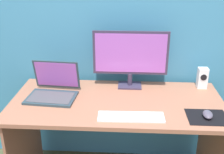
# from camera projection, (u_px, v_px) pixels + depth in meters

# --- Properties ---
(wall_back) EXTENTS (6.00, 0.04, 2.50)m
(wall_back) POSITION_uv_depth(u_px,v_px,m) (120.00, 19.00, 2.14)
(wall_back) COLOR teal
(wall_back) RESTS_ON ground_plane
(desk) EXTENTS (1.49, 0.69, 0.76)m
(desk) POSITION_uv_depth(u_px,v_px,m) (117.00, 120.00, 2.01)
(desk) COLOR #9B6349
(desk) RESTS_ON ground_plane
(monitor) EXTENTS (0.56, 0.14, 0.44)m
(monitor) POSITION_uv_depth(u_px,v_px,m) (131.00, 56.00, 2.08)
(monitor) COLOR #372F47
(monitor) RESTS_ON desk
(speaker_right) EXTENTS (0.07, 0.07, 0.16)m
(speaker_right) POSITION_uv_depth(u_px,v_px,m) (202.00, 78.00, 2.12)
(speaker_right) COLOR white
(speaker_right) RESTS_ON desk
(laptop) EXTENTS (0.36, 0.31, 0.24)m
(laptop) POSITION_uv_depth(u_px,v_px,m) (53.00, 90.00, 2.00)
(laptop) COLOR #2A3E45
(laptop) RESTS_ON desk
(keyboard_external) EXTENTS (0.42, 0.13, 0.01)m
(keyboard_external) POSITION_uv_depth(u_px,v_px,m) (131.00, 117.00, 1.74)
(keyboard_external) COLOR white
(keyboard_external) RESTS_ON desk
(mousepad) EXTENTS (0.25, 0.20, 0.00)m
(mousepad) POSITION_uv_depth(u_px,v_px,m) (207.00, 117.00, 1.74)
(mousepad) COLOR black
(mousepad) RESTS_ON desk
(mouse) EXTENTS (0.07, 0.11, 0.04)m
(mouse) POSITION_uv_depth(u_px,v_px,m) (208.00, 115.00, 1.73)
(mouse) COLOR #504A59
(mouse) RESTS_ON mousepad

